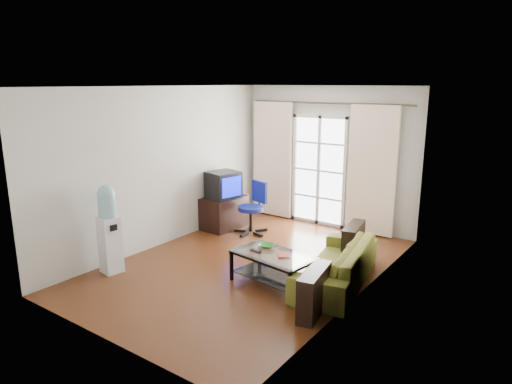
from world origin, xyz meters
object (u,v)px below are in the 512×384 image
tv_stand (224,212)px  task_chair (252,218)px  sofa (336,263)px  coffee_table (273,265)px  crt_tv (223,185)px  water_cooler (109,227)px

tv_stand → task_chair: 0.63m
sofa → coffee_table: bearing=-59.4°
crt_tv → water_cooler: (-0.02, -2.59, -0.17)m
sofa → tv_stand: (-2.86, 1.01, 0.02)m
coffee_table → water_cooler: size_ratio=0.91×
tv_stand → task_chair: (0.62, 0.07, -0.02)m
crt_tv → task_chair: bearing=21.8°
tv_stand → task_chair: task_chair is taller
crt_tv → water_cooler: 2.59m
sofa → crt_tv: 3.09m
task_chair → coffee_table: bearing=-31.6°
crt_tv → water_cooler: bearing=-77.2°
coffee_table → water_cooler: (-2.21, -1.02, 0.40)m
tv_stand → crt_tv: size_ratio=1.29×
sofa → coffee_table: sofa is taller
coffee_table → task_chair: bearing=133.3°
crt_tv → tv_stand: bearing=101.6°
task_chair → water_cooler: water_cooler is taller
crt_tv → water_cooler: size_ratio=0.49×
tv_stand → water_cooler: (-0.02, -2.61, 0.39)m
tv_stand → crt_tv: crt_tv is taller
coffee_table → water_cooler: bearing=-155.3°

